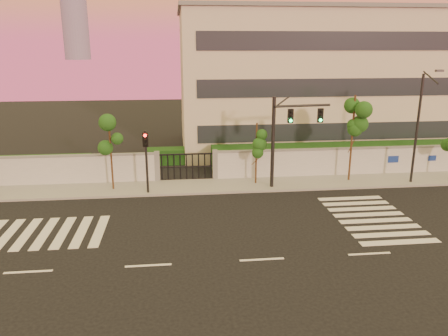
{
  "coord_description": "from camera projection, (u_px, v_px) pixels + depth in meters",
  "views": [
    {
      "loc": [
        -3.61,
        -17.28,
        9.22
      ],
      "look_at": [
        -1.03,
        6.0,
        2.59
      ],
      "focal_mm": 35.0,
      "sensor_mm": 36.0,
      "label": 1
    }
  ],
  "objects": [
    {
      "name": "ground",
      "position": [
        262.0,
        260.0,
        19.42
      ],
      "size": [
        120.0,
        120.0,
        0.0
      ],
      "primitive_type": "plane",
      "color": "black",
      "rests_on": "ground"
    },
    {
      "name": "sidewalk",
      "position": [
        232.0,
        185.0,
        29.44
      ],
      "size": [
        60.0,
        3.0,
        0.15
      ],
      "primitive_type": "cube",
      "color": "gray",
      "rests_on": "ground"
    },
    {
      "name": "perimeter_wall",
      "position": [
        231.0,
        165.0,
        30.62
      ],
      "size": [
        60.0,
        0.36,
        2.2
      ],
      "color": "#ACAEB3",
      "rests_on": "ground"
    },
    {
      "name": "hedge_row",
      "position": [
        240.0,
        158.0,
        33.42
      ],
      "size": [
        41.0,
        4.25,
        1.8
      ],
      "color": "black",
      "rests_on": "ground"
    },
    {
      "name": "institutional_building",
      "position": [
        314.0,
        80.0,
        39.73
      ],
      "size": [
        24.4,
        12.4,
        12.25
      ],
      "color": "beige",
      "rests_on": "ground"
    },
    {
      "name": "road_markings",
      "position": [
        218.0,
        227.0,
        22.85
      ],
      "size": [
        57.0,
        7.62,
        0.02
      ],
      "color": "silver",
      "rests_on": "ground"
    },
    {
      "name": "street_tree_c",
      "position": [
        110.0,
        137.0,
        27.6
      ],
      "size": [
        1.45,
        1.15,
        4.88
      ],
      "color": "#382314",
      "rests_on": "ground"
    },
    {
      "name": "street_tree_d",
      "position": [
        257.0,
        140.0,
        28.91
      ],
      "size": [
        1.41,
        1.12,
        4.27
      ],
      "color": "#382314",
      "rests_on": "ground"
    },
    {
      "name": "street_tree_e",
      "position": [
        354.0,
        119.0,
        29.26
      ],
      "size": [
        1.64,
        1.31,
        6.01
      ],
      "color": "#382314",
      "rests_on": "ground"
    },
    {
      "name": "traffic_signal_main",
      "position": [
        285.0,
        132.0,
        28.03
      ],
      "size": [
        3.84,
        0.57,
        6.07
      ],
      "rotation": [
        0.0,
        0.0,
        0.11
      ],
      "color": "black",
      "rests_on": "ground"
    },
    {
      "name": "traffic_signal_secondary",
      "position": [
        146.0,
        155.0,
        27.13
      ],
      "size": [
        0.32,
        0.33,
        4.15
      ],
      "rotation": [
        0.0,
        0.0,
        0.05
      ],
      "color": "black",
      "rests_on": "ground"
    },
    {
      "name": "streetlight_east",
      "position": [
        419.0,
        124.0,
        28.71
      ],
      "size": [
        0.46,
        1.87,
        7.78
      ],
      "color": "black",
      "rests_on": "ground"
    }
  ]
}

